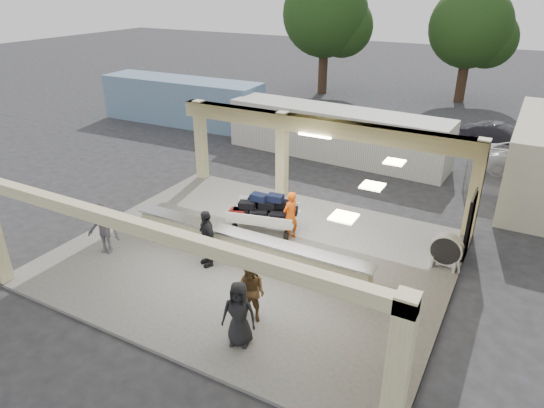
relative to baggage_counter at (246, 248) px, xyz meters
The scene contains 16 objects.
ground 0.77m from the baggage_counter, 90.00° to the left, with size 120.00×120.00×0.00m, color #252527.
pavilion 1.41m from the baggage_counter, 79.65° to the left, with size 12.01×10.00×3.55m.
baggage_counter is the anchor object (origin of this frame).
luggage_cart 2.25m from the baggage_counter, 105.44° to the left, with size 2.61×1.94×1.37m.
drum_fan 6.14m from the baggage_counter, 26.45° to the left, with size 1.00×0.55×1.10m.
baggage_handler 2.12m from the baggage_counter, 75.86° to the left, with size 0.63×0.35×1.74m, color #E1510B.
passenger_a 2.85m from the baggage_counter, 55.88° to the right, with size 0.81×0.36×1.68m, color brown.
passenger_b 1.27m from the baggage_counter, 145.33° to the right, with size 1.08×0.39×1.85m, color black.
passenger_c 4.65m from the baggage_counter, 158.77° to the right, with size 1.10×0.39×1.71m, color #4C4B50.
passenger_d 3.74m from the baggage_counter, 61.11° to the right, with size 0.84×0.34×1.71m, color black.
car_white_a 15.12m from the baggage_counter, 60.46° to the left, with size 2.21×4.67×1.33m, color white.
car_dark 17.16m from the baggage_counter, 70.50° to the left, with size 1.38×3.90×1.30m, color black.
container_white 11.01m from the baggage_counter, 97.64° to the left, with size 11.23×2.25×2.43m, color silver.
container_blue 17.36m from the baggage_counter, 134.63° to the left, with size 10.38×2.49×2.70m, color #6E8CB0.
tree_left 26.31m from the baggage_counter, 107.30° to the left, with size 6.60×6.30×9.00m.
tree_mid 27.11m from the baggage_counter, 85.03° to the left, with size 6.00×5.60×8.00m.
Camera 1 is at (6.98, -11.58, 8.21)m, focal length 32.00 mm.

